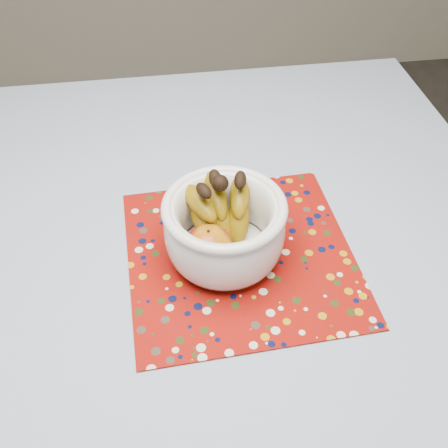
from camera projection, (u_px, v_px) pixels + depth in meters
name	position (u px, v px, depth m)	size (l,w,h in m)	color
table	(184.00, 290.00, 0.99)	(1.20, 1.20, 0.75)	brown
tablecloth	(182.00, 261.00, 0.94)	(1.32, 1.32, 0.01)	slate
placemat	(240.00, 255.00, 0.94)	(0.40, 0.40, 0.00)	maroon
fruit_bowl	(222.00, 223.00, 0.89)	(0.21, 0.22, 0.16)	silver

